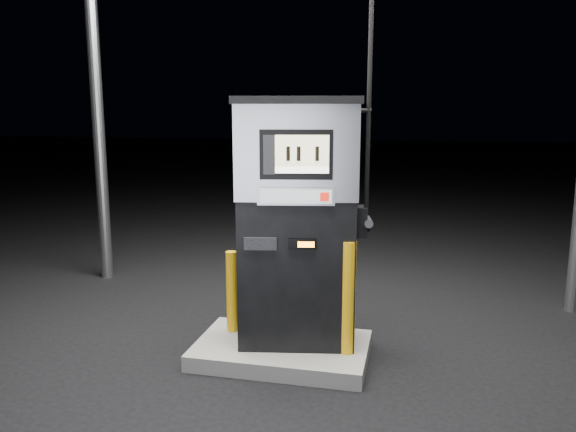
# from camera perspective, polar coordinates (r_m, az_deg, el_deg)

# --- Properties ---
(ground) EXTENTS (80.00, 80.00, 0.00)m
(ground) POSITION_cam_1_polar(r_m,az_deg,el_deg) (5.46, -0.61, -14.20)
(ground) COLOR black
(ground) RESTS_ON ground
(pump_island) EXTENTS (1.60, 1.00, 0.15)m
(pump_island) POSITION_cam_1_polar(r_m,az_deg,el_deg) (5.43, -0.62, -13.48)
(pump_island) COLOR slate
(pump_island) RESTS_ON ground
(fuel_dispenser) EXTENTS (1.30, 0.86, 4.70)m
(fuel_dispenser) POSITION_cam_1_polar(r_m,az_deg,el_deg) (5.12, 0.98, -0.41)
(fuel_dispenser) COLOR black
(fuel_dispenser) RESTS_ON pump_island
(bollard_left) EXTENTS (0.13, 0.13, 0.80)m
(bollard_left) POSITION_cam_1_polar(r_m,az_deg,el_deg) (5.57, -5.74, -7.64)
(bollard_left) COLOR #F7B10D
(bollard_left) RESTS_ON pump_island
(bollard_right) EXTENTS (0.18, 0.18, 1.03)m
(bollard_right) POSITION_cam_1_polar(r_m,az_deg,el_deg) (5.05, 6.09, -8.25)
(bollard_right) COLOR #F7B10D
(bollard_right) RESTS_ON pump_island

